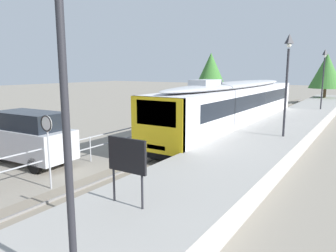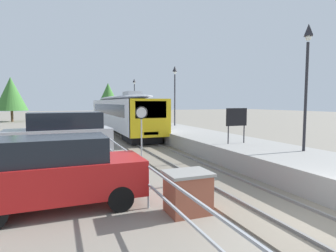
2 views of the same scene
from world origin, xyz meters
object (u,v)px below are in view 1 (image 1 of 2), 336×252
Objects in this scene: platform_lamp_mid_platform at (288,66)px; platform_lamp_far_end at (324,68)px; commuter_train at (236,103)px; parked_van_silver at (28,137)px; speed_limit_sign at (47,134)px; platform_lamp_near_end at (62,55)px; platform_notice_board at (127,158)px.

platform_lamp_mid_platform is 14.29m from platform_lamp_far_end.
commuter_train is at bearing -111.87° from platform_lamp_far_end.
platform_lamp_mid_platform is at bearing 41.71° from parked_van_silver.
speed_limit_sign is at bearing -103.90° from platform_lamp_far_end.
speed_limit_sign is (-6.07, 4.06, -2.50)m from platform_lamp_near_end.
speed_limit_sign is 4.05m from parked_van_silver.
platform_lamp_far_end is 25.14m from parked_van_silver.
platform_lamp_near_end is 1.91× the size of speed_limit_sign.
platform_notice_board is 0.64× the size of speed_limit_sign.
platform_lamp_mid_platform is at bearing 59.31° from speed_limit_sign.
platform_lamp_mid_platform reaches higher than platform_notice_board.
platform_lamp_near_end and platform_lamp_mid_platform have the same top height.
platform_lamp_far_end is at bearing 86.96° from platform_notice_board.
platform_lamp_mid_platform is 1.00× the size of platform_lamp_far_end.
commuter_train is at bearing 66.18° from parked_van_silver.
speed_limit_sign is 0.56× the size of parked_van_silver.
platform_lamp_near_end is at bearing -33.81° from speed_limit_sign.
platform_lamp_near_end is at bearing -76.99° from commuter_train.
platform_lamp_near_end is 4.08m from platform_notice_board.
platform_lamp_near_end is 11.71m from parked_van_silver.
platform_lamp_far_end reaches higher than commuter_train.
speed_limit_sign is (-4.71, 1.09, -0.06)m from platform_notice_board.
platform_lamp_mid_platform is 1.07× the size of parked_van_silver.
platform_notice_board is at bearing -93.04° from platform_lamp_far_end.
platform_lamp_mid_platform is at bearing -90.00° from platform_lamp_far_end.
platform_lamp_near_end is 14.29m from platform_lamp_mid_platform.
speed_limit_sign is (-1.88, -14.08, -0.02)m from commuter_train.
platform_lamp_mid_platform is 13.43m from parked_van_silver.
platform_lamp_mid_platform is at bearing 90.00° from platform_lamp_near_end.
platform_lamp_mid_platform is 2.97× the size of platform_notice_board.
platform_lamp_mid_platform reaches higher than commuter_train.
speed_limit_sign is (-6.07, -10.23, -2.50)m from platform_lamp_mid_platform.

